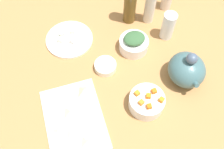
{
  "coord_description": "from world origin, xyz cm",
  "views": [
    {
      "loc": [
        52.12,
        -12.39,
        99.95
      ],
      "look_at": [
        0.0,
        0.0,
        8.0
      ],
      "focal_mm": 40.7,
      "sensor_mm": 36.0,
      "label": 1
    }
  ],
  "objects_px": {
    "cutting_board": "(74,119)",
    "bottle_0": "(130,2)",
    "drinking_glass_0": "(168,26)",
    "bottle_1": "(151,1)",
    "plate_tofu": "(69,39)",
    "bowl_greens": "(134,44)",
    "teapot": "(187,69)",
    "bowl_carrots": "(146,102)",
    "bowl_small_side": "(105,66)"
  },
  "relations": [
    {
      "from": "bowl_greens",
      "to": "teapot",
      "type": "distance_m",
      "value": 0.27
    },
    {
      "from": "cutting_board",
      "to": "drinking_glass_0",
      "type": "bearing_deg",
      "value": 122.81
    },
    {
      "from": "bowl_greens",
      "to": "drinking_glass_0",
      "type": "bearing_deg",
      "value": 102.23
    },
    {
      "from": "bottle_0",
      "to": "cutting_board",
      "type": "bearing_deg",
      "value": -37.36
    },
    {
      "from": "cutting_board",
      "to": "bottle_1",
      "type": "height_order",
      "value": "bottle_1"
    },
    {
      "from": "cutting_board",
      "to": "plate_tofu",
      "type": "distance_m",
      "value": 0.4
    },
    {
      "from": "teapot",
      "to": "drinking_glass_0",
      "type": "distance_m",
      "value": 0.24
    },
    {
      "from": "cutting_board",
      "to": "bottle_0",
      "type": "distance_m",
      "value": 0.59
    },
    {
      "from": "bottle_1",
      "to": "drinking_glass_0",
      "type": "relative_size",
      "value": 2.01
    },
    {
      "from": "plate_tofu",
      "to": "bowl_greens",
      "type": "height_order",
      "value": "bowl_greens"
    },
    {
      "from": "cutting_board",
      "to": "plate_tofu",
      "type": "xyz_separation_m",
      "value": [
        -0.4,
        0.04,
        0.0
      ]
    },
    {
      "from": "drinking_glass_0",
      "to": "teapot",
      "type": "bearing_deg",
      "value": -0.76
    },
    {
      "from": "teapot",
      "to": "bottle_1",
      "type": "xyz_separation_m",
      "value": [
        -0.36,
        -0.05,
        0.06
      ]
    },
    {
      "from": "plate_tofu",
      "to": "bowl_greens",
      "type": "xyz_separation_m",
      "value": [
        0.12,
        0.28,
        0.02
      ]
    },
    {
      "from": "bowl_small_side",
      "to": "bottle_1",
      "type": "relative_size",
      "value": 0.34
    },
    {
      "from": "bowl_greens",
      "to": "bowl_carrots",
      "type": "xyz_separation_m",
      "value": [
        0.29,
        -0.03,
        0.0
      ]
    },
    {
      "from": "bowl_carrots",
      "to": "drinking_glass_0",
      "type": "xyz_separation_m",
      "value": [
        -0.33,
        0.2,
        0.04
      ]
    },
    {
      "from": "bowl_greens",
      "to": "bottle_0",
      "type": "height_order",
      "value": "bottle_0"
    },
    {
      "from": "cutting_board",
      "to": "teapot",
      "type": "xyz_separation_m",
      "value": [
        -0.08,
        0.5,
        0.06
      ]
    },
    {
      "from": "drinking_glass_0",
      "to": "bottle_1",
      "type": "bearing_deg",
      "value": -155.77
    },
    {
      "from": "teapot",
      "to": "cutting_board",
      "type": "bearing_deg",
      "value": -80.63
    },
    {
      "from": "drinking_glass_0",
      "to": "bowl_greens",
      "type": "bearing_deg",
      "value": -77.77
    },
    {
      "from": "bottle_1",
      "to": "drinking_glass_0",
      "type": "height_order",
      "value": "bottle_1"
    },
    {
      "from": "bottle_0",
      "to": "bottle_1",
      "type": "bearing_deg",
      "value": 76.21
    },
    {
      "from": "bowl_greens",
      "to": "drinking_glass_0",
      "type": "height_order",
      "value": "drinking_glass_0"
    },
    {
      "from": "bottle_0",
      "to": "bottle_1",
      "type": "height_order",
      "value": "bottle_1"
    },
    {
      "from": "bowl_greens",
      "to": "bottle_1",
      "type": "height_order",
      "value": "bottle_1"
    },
    {
      "from": "cutting_board",
      "to": "bowl_greens",
      "type": "relative_size",
      "value": 2.35
    },
    {
      "from": "bowl_carrots",
      "to": "drinking_glass_0",
      "type": "height_order",
      "value": "drinking_glass_0"
    },
    {
      "from": "cutting_board",
      "to": "teapot",
      "type": "bearing_deg",
      "value": 99.37
    },
    {
      "from": "bowl_small_side",
      "to": "bottle_1",
      "type": "xyz_separation_m",
      "value": [
        -0.23,
        0.27,
        0.11
      ]
    },
    {
      "from": "bottle_0",
      "to": "bottle_1",
      "type": "xyz_separation_m",
      "value": [
        0.02,
        0.09,
        0.0
      ]
    },
    {
      "from": "bowl_small_side",
      "to": "drinking_glass_0",
      "type": "relative_size",
      "value": 0.69
    },
    {
      "from": "bottle_0",
      "to": "bowl_greens",
      "type": "bearing_deg",
      "value": -8.63
    },
    {
      "from": "bowl_small_side",
      "to": "drinking_glass_0",
      "type": "height_order",
      "value": "drinking_glass_0"
    },
    {
      "from": "bowl_greens",
      "to": "drinking_glass_0",
      "type": "distance_m",
      "value": 0.18
    },
    {
      "from": "plate_tofu",
      "to": "bottle_0",
      "type": "xyz_separation_m",
      "value": [
        -0.06,
        0.31,
        0.11
      ]
    },
    {
      "from": "bottle_0",
      "to": "drinking_glass_0",
      "type": "distance_m",
      "value": 0.21
    },
    {
      "from": "plate_tofu",
      "to": "teapot",
      "type": "xyz_separation_m",
      "value": [
        0.32,
        0.45,
        0.06
      ]
    },
    {
      "from": "bottle_0",
      "to": "bottle_1",
      "type": "distance_m",
      "value": 0.1
    },
    {
      "from": "teapot",
      "to": "bottle_1",
      "type": "distance_m",
      "value": 0.37
    },
    {
      "from": "bowl_greens",
      "to": "plate_tofu",
      "type": "bearing_deg",
      "value": -112.48
    },
    {
      "from": "bowl_carrots",
      "to": "teapot",
      "type": "xyz_separation_m",
      "value": [
        -0.09,
        0.2,
        0.03
      ]
    },
    {
      "from": "cutting_board",
      "to": "drinking_glass_0",
      "type": "height_order",
      "value": "drinking_glass_0"
    },
    {
      "from": "bowl_carrots",
      "to": "bottle_0",
      "type": "bearing_deg",
      "value": 173.17
    },
    {
      "from": "bowl_carrots",
      "to": "bottle_1",
      "type": "distance_m",
      "value": 0.48
    },
    {
      "from": "teapot",
      "to": "bottle_1",
      "type": "relative_size",
      "value": 0.64
    },
    {
      "from": "plate_tofu",
      "to": "bottle_1",
      "type": "height_order",
      "value": "bottle_1"
    },
    {
      "from": "bowl_greens",
      "to": "bottle_0",
      "type": "distance_m",
      "value": 0.2
    },
    {
      "from": "bowl_greens",
      "to": "bottle_1",
      "type": "bearing_deg",
      "value": 142.26
    }
  ]
}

